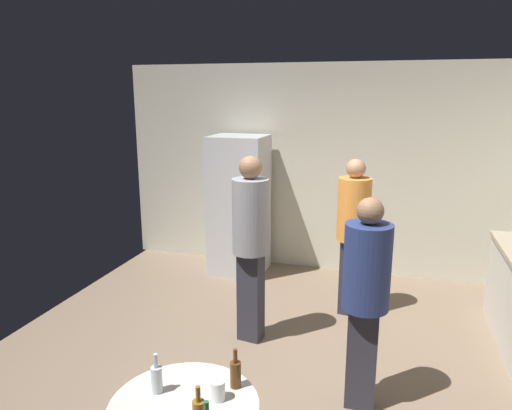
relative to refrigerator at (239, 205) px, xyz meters
The scene contains 9 objects.
ground_plane 2.59m from the refrigerator, 66.10° to the right, with size 5.20×5.20×0.10m, color #7A6651.
wall_back 1.16m from the refrigerator, 23.82° to the left, with size 5.32×0.06×2.70m, color beige.
refrigerator is the anchor object (origin of this frame).
beer_bottle_brown 3.67m from the refrigerator, 71.94° to the right, with size 0.06×0.06×0.23m.
beer_bottle_clear 3.73m from the refrigerator, 78.54° to the right, with size 0.06×0.06×0.23m.
plastic_cup_white 3.78m from the refrigerator, 73.36° to the right, with size 0.08×0.08×0.11m, color white.
person_in_navy_shirt 3.00m from the refrigerator, 53.79° to the right, with size 0.34×0.34×1.63m.
person_in_orange_shirt 1.77m from the refrigerator, 29.41° to the right, with size 0.37×0.37×1.68m.
person_in_gray_shirt 1.83m from the refrigerator, 68.23° to the right, with size 0.39×0.39×1.79m.
Camera 1 is at (0.93, -3.50, 2.34)m, focal length 33.27 mm.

